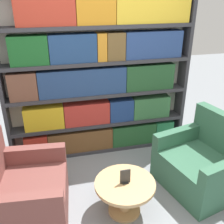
% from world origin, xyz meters
% --- Properties ---
extents(ground_plane, '(14.00, 14.00, 0.00)m').
position_xyz_m(ground_plane, '(0.00, 0.00, 0.00)').
color(ground_plane, gray).
extents(bookshelf, '(2.68, 0.30, 2.38)m').
position_xyz_m(bookshelf, '(0.02, 1.43, 1.19)').
color(bookshelf, silver).
rests_on(bookshelf, ground_plane).
extents(armchair_left, '(0.93, 1.02, 0.94)m').
position_xyz_m(armchair_left, '(-1.09, 0.26, 0.31)').
color(armchair_left, brown).
rests_on(armchair_left, ground_plane).
extents(armchair_right, '(1.04, 1.12, 0.94)m').
position_xyz_m(armchair_right, '(1.11, 0.27, 0.31)').
color(armchair_right, '#336047').
rests_on(armchair_right, ground_plane).
extents(coffee_table, '(0.68, 0.68, 0.42)m').
position_xyz_m(coffee_table, '(0.01, 0.05, 0.30)').
color(coffee_table, tan).
rests_on(coffee_table, ground_plane).
extents(table_sign, '(0.12, 0.06, 0.17)m').
position_xyz_m(table_sign, '(0.01, 0.05, 0.49)').
color(table_sign, black).
rests_on(table_sign, coffee_table).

